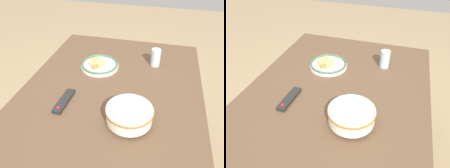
# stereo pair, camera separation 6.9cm
# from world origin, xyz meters

# --- Properties ---
(ground_plane) EXTENTS (8.00, 8.00, 0.00)m
(ground_plane) POSITION_xyz_m (0.00, 0.00, 0.00)
(ground_plane) COLOR #9E8460
(dining_table) EXTENTS (1.33, 1.04, 0.71)m
(dining_table) POSITION_xyz_m (0.00, 0.00, 0.64)
(dining_table) COLOR brown
(dining_table) RESTS_ON ground_plane
(noodle_bowl) EXTENTS (0.23, 0.23, 0.09)m
(noodle_bowl) POSITION_xyz_m (-0.25, -0.14, 0.77)
(noodle_bowl) COLOR silver
(noodle_bowl) RESTS_ON dining_table
(food_plate) EXTENTS (0.25, 0.25, 0.05)m
(food_plate) POSITION_xyz_m (0.20, 0.14, 0.73)
(food_plate) COLOR silver
(food_plate) RESTS_ON dining_table
(tv_remote) EXTENTS (0.20, 0.06, 0.02)m
(tv_remote) POSITION_xyz_m (-0.19, 0.22, 0.72)
(tv_remote) COLOR black
(tv_remote) RESTS_ON dining_table
(drinking_glass) EXTENTS (0.06, 0.06, 0.12)m
(drinking_glass) POSITION_xyz_m (0.32, -0.22, 0.77)
(drinking_glass) COLOR silver
(drinking_glass) RESTS_ON dining_table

